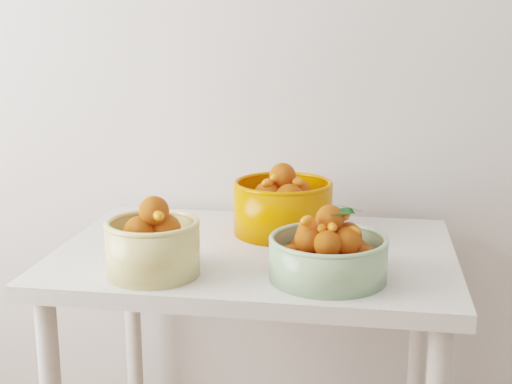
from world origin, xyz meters
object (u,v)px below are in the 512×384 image
at_px(table, 256,284).
at_px(bowl_green, 328,253).
at_px(bowl_cream, 153,245).
at_px(bowl_orange, 283,206).

xyz_separation_m(table, bowl_green, (0.19, -0.19, 0.15)).
height_order(bowl_cream, bowl_green, bowl_cream).
height_order(table, bowl_green, bowl_green).
bearing_deg(table, bowl_orange, 71.23).
bearing_deg(table, bowl_green, -43.74).
relative_size(bowl_cream, bowl_orange, 0.93).
distance_m(table, bowl_cream, 0.34).
relative_size(table, bowl_green, 3.02).
relative_size(bowl_cream, bowl_green, 0.83).
height_order(bowl_green, bowl_orange, bowl_orange).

